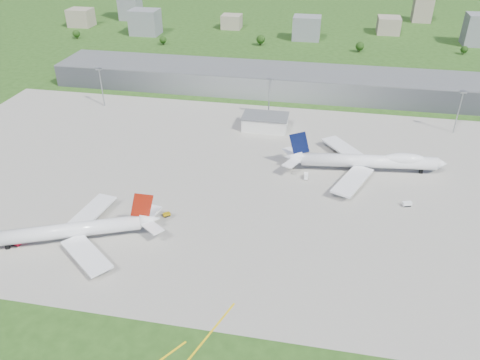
% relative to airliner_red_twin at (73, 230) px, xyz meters
% --- Properties ---
extents(ground, '(1400.00, 1400.00, 0.00)m').
position_rel_airliner_red_twin_xyz_m(ground, '(50.23, 170.44, -5.22)').
color(ground, '#264A17').
rests_on(ground, ground).
extents(apron, '(360.00, 190.00, 0.08)m').
position_rel_airliner_red_twin_xyz_m(apron, '(60.23, 60.44, -5.18)').
color(apron, gray).
rests_on(apron, ground).
extents(terminal, '(300.00, 42.00, 15.00)m').
position_rel_airliner_red_twin_xyz_m(terminal, '(50.23, 185.44, 2.28)').
color(terminal, gray).
rests_on(terminal, ground).
extents(ops_building, '(26.00, 16.00, 8.00)m').
position_rel_airliner_red_twin_xyz_m(ops_building, '(60.23, 120.44, -1.22)').
color(ops_building, silver).
rests_on(ops_building, ground).
extents(mast_west, '(3.50, 2.00, 25.90)m').
position_rel_airliner_red_twin_xyz_m(mast_west, '(-49.77, 135.44, 12.48)').
color(mast_west, gray).
rests_on(mast_west, ground).
extents(mast_center, '(3.50, 2.00, 25.90)m').
position_rel_airliner_red_twin_xyz_m(mast_center, '(60.23, 135.44, 12.48)').
color(mast_center, gray).
rests_on(mast_center, ground).
extents(mast_east, '(3.50, 2.00, 25.90)m').
position_rel_airliner_red_twin_xyz_m(mast_east, '(170.23, 135.44, 12.48)').
color(mast_east, gray).
rests_on(mast_east, ground).
extents(airliner_red_twin, '(68.24, 51.59, 19.61)m').
position_rel_airliner_red_twin_xyz_m(airliner_red_twin, '(0.00, 0.00, 0.00)').
color(airliner_red_twin, white).
rests_on(airliner_red_twin, ground).
extents(airliner_blue_quad, '(80.82, 63.00, 21.11)m').
position_rel_airliner_red_twin_xyz_m(airliner_blue_quad, '(118.23, 79.49, 0.64)').
color(airliner_blue_quad, white).
rests_on(airliner_blue_quad, ground).
extents(fire_truck, '(8.01, 4.15, 3.40)m').
position_rel_airliner_red_twin_xyz_m(fire_truck, '(-23.81, -6.31, -3.53)').
color(fire_truck, red).
rests_on(fire_truck, ground).
extents(tug_yellow, '(3.55, 3.35, 1.60)m').
position_rel_airliner_red_twin_xyz_m(tug_yellow, '(30.91, 23.15, -4.38)').
color(tug_yellow, '#C69A0B').
rests_on(tug_yellow, ground).
extents(van_white_near, '(2.26, 4.56, 2.32)m').
position_rel_airliner_red_twin_xyz_m(van_white_near, '(88.42, 66.74, -4.05)').
color(van_white_near, white).
rests_on(van_white_near, ground).
extents(van_white_far, '(4.45, 3.03, 2.16)m').
position_rel_airliner_red_twin_xyz_m(van_white_far, '(134.70, 50.90, -4.12)').
color(van_white_far, white).
rests_on(van_white_far, ground).
extents(bldg_far_w, '(24.00, 20.00, 18.00)m').
position_rel_airliner_red_twin_xyz_m(bldg_far_w, '(-169.77, 340.44, 3.78)').
color(bldg_far_w, gray).
rests_on(bldg_far_w, ground).
extents(bldg_w, '(28.00, 22.00, 24.00)m').
position_rel_airliner_red_twin_xyz_m(bldg_w, '(-89.77, 320.44, 6.78)').
color(bldg_w, slate).
rests_on(bldg_w, ground).
extents(bldg_cw, '(20.00, 18.00, 14.00)m').
position_rel_airliner_red_twin_xyz_m(bldg_cw, '(-9.77, 360.44, 1.78)').
color(bldg_cw, gray).
rests_on(bldg_cw, ground).
extents(bldg_c, '(26.00, 20.00, 22.00)m').
position_rel_airliner_red_twin_xyz_m(bldg_c, '(70.23, 330.44, 5.78)').
color(bldg_c, slate).
rests_on(bldg_c, ground).
extents(bldg_ce, '(22.00, 24.00, 16.00)m').
position_rel_airliner_red_twin_xyz_m(bldg_ce, '(150.23, 370.44, 2.78)').
color(bldg_ce, gray).
rests_on(bldg_ce, ground).
extents(bldg_tall_e, '(20.00, 18.00, 36.00)m').
position_rel_airliner_red_twin_xyz_m(bldg_tall_e, '(190.23, 430.44, 12.78)').
color(bldg_tall_e, gray).
rests_on(bldg_tall_e, ground).
extents(tree_far_w, '(7.20, 7.20, 8.80)m').
position_rel_airliner_red_twin_xyz_m(tree_far_w, '(-149.77, 290.44, -0.04)').
color(tree_far_w, '#382314').
rests_on(tree_far_w, ground).
extents(tree_w, '(6.75, 6.75, 8.25)m').
position_rel_airliner_red_twin_xyz_m(tree_w, '(-59.77, 285.44, -0.36)').
color(tree_w, '#382314').
rests_on(tree_w, ground).
extents(tree_c, '(8.10, 8.10, 9.90)m').
position_rel_airliner_red_twin_xyz_m(tree_c, '(30.23, 300.44, 0.61)').
color(tree_c, '#382314').
rests_on(tree_c, ground).
extents(tree_e, '(7.65, 7.65, 9.35)m').
position_rel_airliner_red_twin_xyz_m(tree_e, '(120.23, 295.44, 0.29)').
color(tree_e, '#382314').
rests_on(tree_e, ground).
extents(tree_far_e, '(6.30, 6.30, 7.70)m').
position_rel_airliner_red_twin_xyz_m(tree_far_e, '(210.23, 305.44, -0.69)').
color(tree_far_e, '#382314').
rests_on(tree_far_e, ground).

